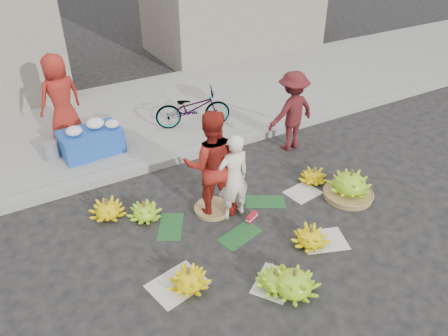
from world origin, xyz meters
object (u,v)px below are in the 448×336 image
vendor_cream (233,177)px  flower_table (91,140)px  banana_bunch_0 (189,279)px  banana_bunch_4 (350,185)px  bicycle (193,108)px

vendor_cream → flower_table: size_ratio=1.24×
banana_bunch_0 → banana_bunch_4: banana_bunch_4 is taller
banana_bunch_4 → bicycle: (-1.16, 3.40, 0.29)m
banana_bunch_0 → banana_bunch_4: 3.19m
banana_bunch_4 → bicycle: bicycle is taller
banana_bunch_0 → vendor_cream: bearing=38.6°
banana_bunch_4 → bicycle: bearing=108.9°
banana_bunch_4 → vendor_cream: vendor_cream is taller
banana_bunch_4 → vendor_cream: 2.04m
banana_bunch_4 → vendor_cream: size_ratio=0.56×
banana_bunch_0 → bicycle: 4.36m
vendor_cream → bicycle: vendor_cream is taller
banana_bunch_4 → flower_table: flower_table is taller
banana_bunch_0 → vendor_cream: size_ratio=0.49×
banana_bunch_0 → flower_table: flower_table is taller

